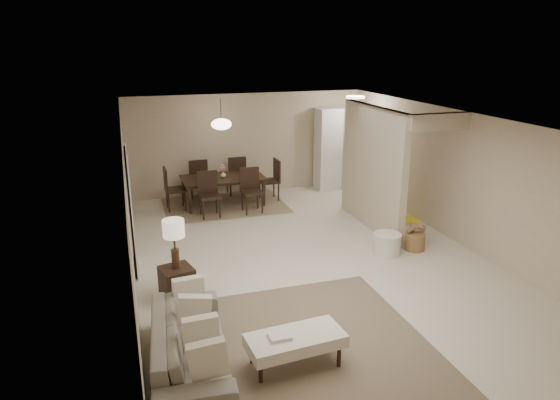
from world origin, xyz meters
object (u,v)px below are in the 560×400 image
object	(u,v)px
pantry_cabinet	(339,148)
dining_table	(224,191)
round_pouf	(387,244)
wicker_basket	(415,242)
ottoman_bench	(295,341)
side_table	(177,283)
sofa	(190,346)

from	to	relation	value
pantry_cabinet	dining_table	distance (m)	3.32
round_pouf	wicker_basket	world-z (taller)	round_pouf
wicker_basket	ottoman_bench	bearing A→B (deg)	-141.27
pantry_cabinet	round_pouf	distance (m)	4.50
round_pouf	wicker_basket	distance (m)	0.60
round_pouf	dining_table	xyz separation A→B (m)	(-2.26, 3.73, 0.14)
round_pouf	pantry_cabinet	bearing A→B (deg)	77.88
pantry_cabinet	wicker_basket	distance (m)	4.40
pantry_cabinet	round_pouf	xyz separation A→B (m)	(-0.93, -4.32, -0.85)
round_pouf	side_table	bearing A→B (deg)	-172.45
wicker_basket	round_pouf	bearing A→B (deg)	-177.91
dining_table	side_table	bearing A→B (deg)	-111.80
round_pouf	wicker_basket	xyz separation A→B (m)	(0.59, 0.02, -0.04)
ottoman_bench	round_pouf	xyz separation A→B (m)	(2.67, 2.60, -0.14)
sofa	round_pouf	size ratio (longest dim) A/B	4.32
pantry_cabinet	side_table	xyz separation A→B (m)	(-4.75, -4.82, -0.80)
wicker_basket	sofa	bearing A→B (deg)	-152.57
wicker_basket	dining_table	bearing A→B (deg)	127.56
sofa	dining_table	distance (m)	6.24
ottoman_bench	side_table	world-z (taller)	side_table
ottoman_bench	round_pouf	distance (m)	3.73
side_table	ottoman_bench	bearing A→B (deg)	-61.15
sofa	wicker_basket	world-z (taller)	sofa
pantry_cabinet	sofa	world-z (taller)	pantry_cabinet
pantry_cabinet	ottoman_bench	size ratio (longest dim) A/B	1.76
side_table	round_pouf	distance (m)	3.86
side_table	wicker_basket	distance (m)	4.45
pantry_cabinet	sofa	distance (m)	8.20
pantry_cabinet	wicker_basket	xyz separation A→B (m)	(-0.33, -4.29, -0.89)
wicker_basket	dining_table	world-z (taller)	dining_table
side_table	wicker_basket	bearing A→B (deg)	6.82
ottoman_bench	dining_table	xyz separation A→B (m)	(0.41, 6.33, 0.01)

